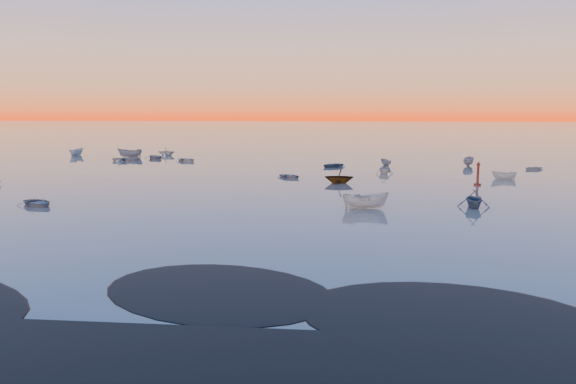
# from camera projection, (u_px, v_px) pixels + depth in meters

# --- Properties ---
(ground) EXTENTS (600.00, 600.00, 0.00)m
(ground) POSITION_uv_depth(u_px,v_px,m) (305.00, 149.00, 124.49)
(ground) COLOR slate
(ground) RESTS_ON ground
(mud_lobes) EXTENTS (140.00, 6.00, 0.07)m
(mud_lobes) POSITION_uv_depth(u_px,v_px,m) (146.00, 307.00, 25.06)
(mud_lobes) COLOR black
(mud_lobes) RESTS_ON ground
(moored_fleet) EXTENTS (124.00, 58.00, 1.20)m
(moored_fleet) POSITION_uv_depth(u_px,v_px,m) (281.00, 173.00, 78.22)
(moored_fleet) COLOR beige
(moored_fleet) RESTS_ON ground
(boat_near_left) EXTENTS (3.64, 4.10, 0.98)m
(boat_near_left) POSITION_uv_depth(u_px,v_px,m) (38.00, 206.00, 51.57)
(boat_near_left) COLOR slate
(boat_near_left) RESTS_ON ground
(boat_near_center) EXTENTS (2.15, 4.32, 1.44)m
(boat_near_center) POSITION_uv_depth(u_px,v_px,m) (365.00, 209.00, 50.09)
(boat_near_center) COLOR beige
(boat_near_center) RESTS_ON ground
(boat_near_right) EXTENTS (3.72, 1.91, 1.26)m
(boat_near_right) POSITION_uv_depth(u_px,v_px,m) (474.00, 207.00, 50.73)
(boat_near_right) COLOR #334963
(boat_near_right) RESTS_ON ground
(channel_marker) EXTENTS (0.82, 0.82, 2.90)m
(channel_marker) POSITION_uv_depth(u_px,v_px,m) (478.00, 175.00, 65.36)
(channel_marker) COLOR #4B1410
(channel_marker) RESTS_ON ground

